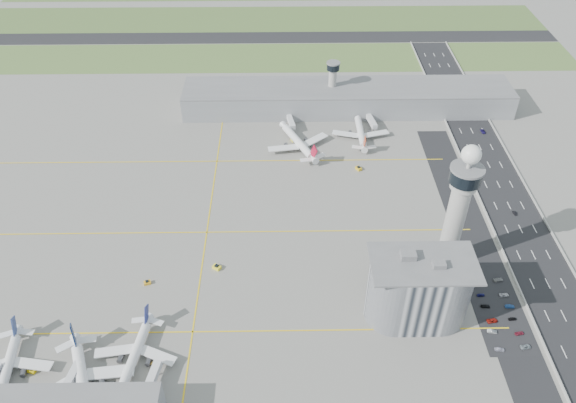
{
  "coord_description": "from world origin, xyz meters",
  "views": [
    {
      "loc": [
        -3.14,
        -173.13,
        187.13
      ],
      "look_at": [
        0.0,
        35.0,
        15.0
      ],
      "focal_mm": 35.0,
      "sensor_mm": 36.0,
      "label": 1
    }
  ],
  "objects_px": {
    "car_lot_5": "(476,285)",
    "car_lot_6": "(526,347)",
    "tug_3": "(217,267)",
    "tug_1": "(156,362)",
    "tug_2": "(147,282)",
    "car_hw_2": "(483,131)",
    "car_lot_3": "(486,306)",
    "secondary_tower": "(332,81)",
    "airplane_near_c": "(133,352)",
    "car_lot_11": "(498,280)",
    "jet_bridge_far_0": "(289,118)",
    "tug_5": "(359,168)",
    "car_lot_7": "(519,333)",
    "car_hw_1": "(515,213)",
    "airplane_far_a": "(298,137)",
    "car_lot_1": "(492,331)",
    "admin_building": "(419,289)",
    "car_lot_8": "(512,319)",
    "car_hw_4": "(439,85)",
    "jet_bridge_far_1": "(368,118)",
    "tug_0": "(32,370)",
    "jet_bridge_near_1": "(63,398)",
    "tug_4": "(293,140)",
    "airplane_far_b": "(361,128)",
    "car_lot_0": "(500,349)",
    "car_lot_9": "(510,306)",
    "car_lot_4": "(481,295)",
    "airplane_near_b": "(81,380)",
    "jet_bridge_near_2": "(146,397)",
    "airplane_near_a": "(5,366)",
    "car_lot_10": "(504,295)",
    "control_tower": "(459,204)"
  },
  "relations": [
    {
      "from": "car_lot_5",
      "to": "car_lot_6",
      "type": "relative_size",
      "value": 0.88
    },
    {
      "from": "tug_3",
      "to": "tug_1",
      "type": "bearing_deg",
      "value": -168.12
    },
    {
      "from": "tug_1",
      "to": "tug_2",
      "type": "relative_size",
      "value": 1.1
    },
    {
      "from": "car_hw_2",
      "to": "car_lot_3",
      "type": "bearing_deg",
      "value": -109.62
    },
    {
      "from": "secondary_tower",
      "to": "airplane_near_c",
      "type": "height_order",
      "value": "secondary_tower"
    },
    {
      "from": "tug_3",
      "to": "car_lot_11",
      "type": "distance_m",
      "value": 126.78
    },
    {
      "from": "jet_bridge_far_0",
      "to": "tug_5",
      "type": "distance_m",
      "value": 64.03
    },
    {
      "from": "car_lot_7",
      "to": "car_hw_1",
      "type": "distance_m",
      "value": 77.86
    },
    {
      "from": "airplane_far_a",
      "to": "tug_1",
      "type": "relative_size",
      "value": 13.76
    },
    {
      "from": "car_lot_1",
      "to": "car_lot_7",
      "type": "relative_size",
      "value": 1.03
    },
    {
      "from": "admin_building",
      "to": "car_lot_8",
      "type": "height_order",
      "value": "admin_building"
    },
    {
      "from": "car_hw_4",
      "to": "jet_bridge_far_1",
      "type": "bearing_deg",
      "value": -141.62
    },
    {
      "from": "car_hw_1",
      "to": "car_hw_2",
      "type": "bearing_deg",
      "value": 76.97
    },
    {
      "from": "jet_bridge_far_1",
      "to": "tug_5",
      "type": "xyz_separation_m",
      "value": [
        -11.62,
        -51.21,
        -1.84
      ]
    },
    {
      "from": "tug_0",
      "to": "car_lot_6",
      "type": "relative_size",
      "value": 0.76
    },
    {
      "from": "jet_bridge_near_1",
      "to": "car_lot_5",
      "type": "height_order",
      "value": "jet_bridge_near_1"
    },
    {
      "from": "tug_3",
      "to": "car_hw_4",
      "type": "xyz_separation_m",
      "value": [
        140.81,
        173.19,
        -0.42
      ]
    },
    {
      "from": "airplane_near_c",
      "to": "tug_4",
      "type": "height_order",
      "value": "airplane_near_c"
    },
    {
      "from": "admin_building",
      "to": "airplane_far_b",
      "type": "height_order",
      "value": "admin_building"
    },
    {
      "from": "airplane_far_a",
      "to": "car_lot_0",
      "type": "relative_size",
      "value": 12.08
    },
    {
      "from": "secondary_tower",
      "to": "tug_5",
      "type": "height_order",
      "value": "secondary_tower"
    },
    {
      "from": "car_hw_4",
      "to": "tug_3",
      "type": "bearing_deg",
      "value": -130.67
    },
    {
      "from": "car_lot_3",
      "to": "admin_building",
      "type": "bearing_deg",
      "value": 97.89
    },
    {
      "from": "car_lot_9",
      "to": "car_lot_4",
      "type": "bearing_deg",
      "value": 59.52
    },
    {
      "from": "airplane_near_b",
      "to": "car_lot_8",
      "type": "distance_m",
      "value": 172.64
    },
    {
      "from": "jet_bridge_near_2",
      "to": "tug_2",
      "type": "distance_m",
      "value": 58.56
    },
    {
      "from": "airplane_near_c",
      "to": "tug_4",
      "type": "distance_m",
      "value": 166.91
    },
    {
      "from": "admin_building",
      "to": "jet_bridge_near_1",
      "type": "xyz_separation_m",
      "value": [
        -134.99,
        -39.0,
        -12.45
      ]
    },
    {
      "from": "jet_bridge_far_0",
      "to": "car_lot_8",
      "type": "distance_m",
      "value": 181.95
    },
    {
      "from": "tug_5",
      "to": "jet_bridge_far_0",
      "type": "bearing_deg",
      "value": -84.54
    },
    {
      "from": "jet_bridge_near_2",
      "to": "car_hw_1",
      "type": "relative_size",
      "value": 4.26
    },
    {
      "from": "jet_bridge_near_2",
      "to": "tug_3",
      "type": "relative_size",
      "value": 3.88
    },
    {
      "from": "airplane_near_b",
      "to": "car_lot_4",
      "type": "bearing_deg",
      "value": 83.46
    },
    {
      "from": "car_lot_0",
      "to": "car_lot_1",
      "type": "xyz_separation_m",
      "value": [
        -0.4,
        8.69,
        0.01
      ]
    },
    {
      "from": "airplane_near_a",
      "to": "car_lot_5",
      "type": "distance_m",
      "value": 194.83
    },
    {
      "from": "airplane_near_c",
      "to": "tug_1",
      "type": "height_order",
      "value": "airplane_near_c"
    },
    {
      "from": "jet_bridge_far_1",
      "to": "car_lot_8",
      "type": "bearing_deg",
      "value": 4.47
    },
    {
      "from": "jet_bridge_near_2",
      "to": "jet_bridge_far_1",
      "type": "xyz_separation_m",
      "value": [
        105.0,
        193.0,
        0.0
      ]
    },
    {
      "from": "car_lot_4",
      "to": "car_lot_6",
      "type": "height_order",
      "value": "car_lot_6"
    },
    {
      "from": "car_lot_3",
      "to": "car_lot_9",
      "type": "relative_size",
      "value": 0.99
    },
    {
      "from": "secondary_tower",
      "to": "airplane_far_a",
      "type": "relative_size",
      "value": 0.7
    },
    {
      "from": "airplane_far_a",
      "to": "car_lot_10",
      "type": "distance_m",
      "value": 145.57
    },
    {
      "from": "airplane_near_c",
      "to": "tug_3",
      "type": "relative_size",
      "value": 10.78
    },
    {
      "from": "jet_bridge_far_0",
      "to": "car_lot_5",
      "type": "distance_m",
      "value": 160.55
    },
    {
      "from": "car_lot_8",
      "to": "tug_0",
      "type": "bearing_deg",
      "value": 91.76
    },
    {
      "from": "car_lot_0",
      "to": "jet_bridge_near_1",
      "type": "bearing_deg",
      "value": 104.8
    },
    {
      "from": "jet_bridge_far_1",
      "to": "car_lot_9",
      "type": "bearing_deg",
      "value": 5.4
    },
    {
      "from": "airplane_far_a",
      "to": "car_hw_1",
      "type": "height_order",
      "value": "airplane_far_a"
    },
    {
      "from": "airplane_far_b",
      "to": "car_lot_3",
      "type": "height_order",
      "value": "airplane_far_b"
    },
    {
      "from": "airplane_near_a",
      "to": "control_tower",
      "type": "bearing_deg",
      "value": 100.32
    }
  ]
}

